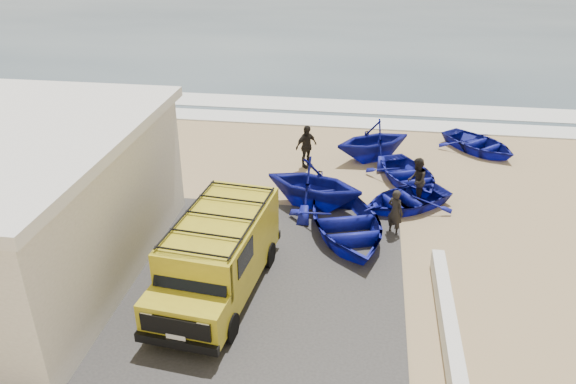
{
  "coord_description": "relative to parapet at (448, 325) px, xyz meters",
  "views": [
    {
      "loc": [
        2.66,
        -14.29,
        9.45
      ],
      "look_at": [
        0.31,
        1.78,
        1.2
      ],
      "focal_mm": 35.0,
      "sensor_mm": 36.0,
      "label": 1
    }
  ],
  "objects": [
    {
      "name": "surf_wash",
      "position": [
        -5.0,
        17.5,
        -0.26
      ],
      "size": [
        180.0,
        2.2,
        0.04
      ],
      "primitive_type": "cube",
      "color": "white",
      "rests_on": "ground"
    },
    {
      "name": "fisherman_front",
      "position": [
        -1.22,
        4.68,
        0.51
      ],
      "size": [
        0.68,
        0.65,
        1.57
      ],
      "primitive_type": "imported",
      "rotation": [
        0.0,
        0.0,
        2.46
      ],
      "color": "black",
      "rests_on": "ground"
    },
    {
      "name": "boat_near_left",
      "position": [
        -2.74,
        4.28,
        0.19
      ],
      "size": [
        4.46,
        5.3,
        0.94
      ],
      "primitive_type": "imported",
      "rotation": [
        0.0,
        0.0,
        0.31
      ],
      "color": "#131996",
      "rests_on": "ground"
    },
    {
      "name": "boat_far_right",
      "position": [
        2.56,
        12.16,
        0.08
      ],
      "size": [
        4.17,
        4.23,
        0.72
      ],
      "primitive_type": "imported",
      "rotation": [
        0.0,
        0.0,
        0.74
      ],
      "color": "#131996",
      "rests_on": "ground"
    },
    {
      "name": "parapet",
      "position": [
        0.0,
        0.0,
        0.0
      ],
      "size": [
        0.35,
        6.0,
        0.55
      ],
      "primitive_type": "cube",
      "color": "silver",
      "rests_on": "ground"
    },
    {
      "name": "boat_near_right",
      "position": [
        -0.78,
        6.51,
        0.07
      ],
      "size": [
        4.09,
        3.82,
        0.69
      ],
      "primitive_type": "imported",
      "rotation": [
        0.0,
        0.0,
        -0.99
      ],
      "color": "#131996",
      "rests_on": "ground"
    },
    {
      "name": "van",
      "position": [
        -6.01,
        0.91,
        0.94
      ],
      "size": [
        2.61,
        5.44,
        2.25
      ],
      "rotation": [
        0.0,
        0.0,
        -0.11
      ],
      "color": "gold",
      "rests_on": "ground"
    },
    {
      "name": "boat_far_left",
      "position": [
        -1.99,
        10.63,
        0.6
      ],
      "size": [
        4.31,
        4.16,
        1.74
      ],
      "primitive_type": "imported",
      "rotation": [
        0.0,
        0.0,
        -1.03
      ],
      "color": "#131996",
      "rests_on": "ground"
    },
    {
      "name": "fisherman_middle",
      "position": [
        -0.43,
        7.03,
        0.56
      ],
      "size": [
        0.74,
        0.89,
        1.67
      ],
      "primitive_type": "imported",
      "rotation": [
        0.0,
        0.0,
        -1.71
      ],
      "color": "black",
      "rests_on": "ground"
    },
    {
      "name": "slab",
      "position": [
        -7.0,
        1.0,
        -0.25
      ],
      "size": [
        12.0,
        10.0,
        0.05
      ],
      "primitive_type": "cube",
      "color": "#3A3735",
      "rests_on": "ground"
    },
    {
      "name": "boat_mid_left",
      "position": [
        -3.99,
        6.12,
        0.65
      ],
      "size": [
        4.21,
        3.88,
        1.85
      ],
      "primitive_type": "imported",
      "rotation": [
        0.0,
        0.0,
        1.29
      ],
      "color": "#131996",
      "rests_on": "ground"
    },
    {
      "name": "fisherman_back",
      "position": [
        -4.64,
        9.52,
        0.61
      ],
      "size": [
        1.03,
        1.04,
        1.77
      ],
      "primitive_type": "imported",
      "rotation": [
        0.0,
        0.0,
        0.8
      ],
      "color": "black",
      "rests_on": "ground"
    },
    {
      "name": "ground",
      "position": [
        -5.0,
        3.0,
        -0.28
      ],
      "size": [
        160.0,
        160.0,
        0.0
      ],
      "primitive_type": "plane",
      "color": "tan"
    },
    {
      "name": "boat_mid_right",
      "position": [
        -0.6,
        8.51,
        0.09
      ],
      "size": [
        3.74,
        4.28,
        0.74
      ],
      "primitive_type": "imported",
      "rotation": [
        0.0,
        0.0,
        0.4
      ],
      "color": "#131996",
      "rests_on": "ground"
    },
    {
      "name": "surf_line",
      "position": [
        -5.0,
        15.0,
        -0.25
      ],
      "size": [
        180.0,
        1.6,
        0.06
      ],
      "primitive_type": "cube",
      "color": "white",
      "rests_on": "ground"
    }
  ]
}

